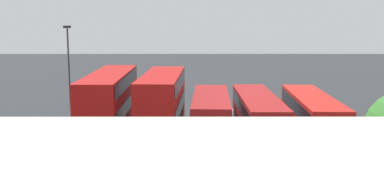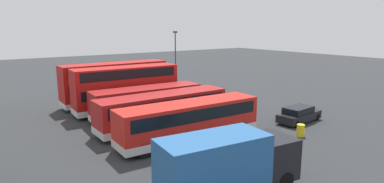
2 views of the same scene
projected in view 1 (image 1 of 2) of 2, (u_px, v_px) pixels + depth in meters
ground_plane at (206, 111)px, 41.06m from camera, size 140.00×140.00×0.00m
bus_single_deck_near_end at (312, 114)px, 31.75m from camera, size 3.04×11.34×2.95m
bus_single_deck_second at (258, 114)px, 31.81m from camera, size 2.62×11.51×2.95m
bus_single_deck_third at (211, 113)px, 32.05m from camera, size 3.03×10.40×2.95m
bus_double_decker_fourth at (162, 103)px, 31.45m from camera, size 3.06×10.48×4.55m
bus_double_decker_fifth at (110, 102)px, 31.91m from camera, size 2.63×11.60×4.55m
car_hatchback_silver at (299, 100)px, 42.56m from camera, size 2.17×4.69×1.43m
lamp_post_tall at (69, 59)px, 43.18m from camera, size 0.70×0.30×7.77m
waste_bin_yellow at (335, 109)px, 39.50m from camera, size 0.60×0.60×0.95m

